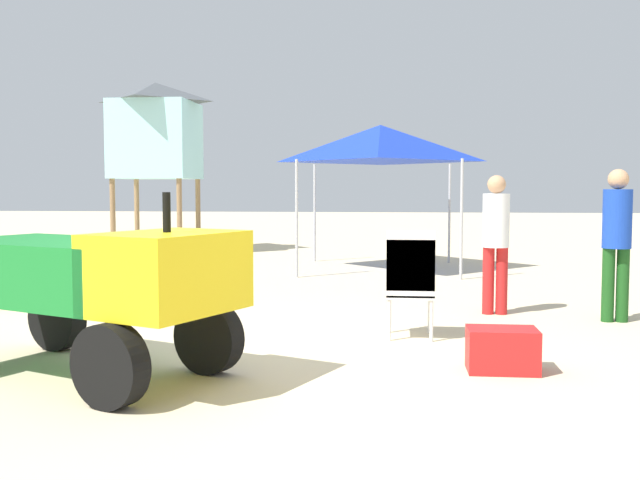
{
  "coord_description": "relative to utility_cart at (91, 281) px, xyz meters",
  "views": [
    {
      "loc": [
        1.3,
        -6.18,
        1.53
      ],
      "look_at": [
        0.41,
        2.41,
        0.91
      ],
      "focal_mm": 41.04,
      "sensor_mm": 36.0,
      "label": 1
    }
  ],
  "objects": [
    {
      "name": "ground",
      "position": [
        1.14,
        0.57,
        -0.78
      ],
      "size": [
        80.0,
        80.0,
        0.0
      ],
      "primitive_type": "plane",
      "color": "beige"
    },
    {
      "name": "utility_cart",
      "position": [
        0.0,
        0.0,
        0.0
      ],
      "size": [
        2.81,
        2.13,
        1.5
      ],
      "color": "#197A2D",
      "rests_on": "ground"
    },
    {
      "name": "stacked_plastic_chairs",
      "position": [
        2.59,
        1.77,
        -0.13
      ],
      "size": [
        0.48,
        0.48,
        1.11
      ],
      "color": "white",
      "rests_on": "ground"
    },
    {
      "name": "surfboard_pile",
      "position": [
        -2.57,
        3.25,
        -0.66
      ],
      "size": [
        2.81,
        0.58,
        0.24
      ],
      "color": "orange",
      "rests_on": "ground"
    },
    {
      "name": "lifeguard_near_left",
      "position": [
        4.94,
        2.98,
        0.22
      ],
      "size": [
        0.32,
        0.32,
        1.75
      ],
      "color": "#194C19",
      "rests_on": "ground"
    },
    {
      "name": "lifeguard_near_center",
      "position": [
        3.64,
        3.35,
        0.18
      ],
      "size": [
        0.32,
        0.32,
        1.68
      ],
      "color": "red",
      "rests_on": "ground"
    },
    {
      "name": "popup_canopy",
      "position": [
        2.15,
        8.12,
        1.57
      ],
      "size": [
        2.82,
        2.82,
        2.7
      ],
      "color": "#B2B2B7",
      "rests_on": "ground"
    },
    {
      "name": "lifeguard_tower",
      "position": [
        -3.2,
        11.22,
        2.1
      ],
      "size": [
        1.98,
        1.98,
        4.0
      ],
      "color": "olive",
      "rests_on": "ground"
    },
    {
      "name": "cooler_box",
      "position": [
        3.33,
        0.52,
        -0.6
      ],
      "size": [
        0.58,
        0.39,
        0.36
      ],
      "primitive_type": "cube",
      "color": "red",
      "rests_on": "ground"
    }
  ]
}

